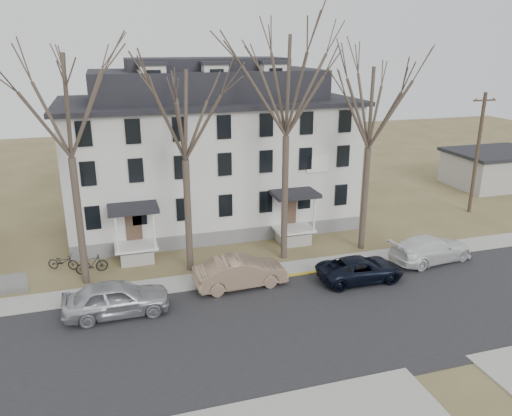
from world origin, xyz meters
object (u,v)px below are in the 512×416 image
object	(u,v)px
tree_far_left	(65,99)
car_silver	(116,299)
tree_mid_right	(371,102)
car_tan	(240,273)
bicycle_left	(63,262)
car_navy	(360,270)
bicycle_right	(92,265)
car_white	(431,249)
utility_pole_far	(477,152)
tree_mid_left	(183,109)
boarding_house	(209,152)
tree_center	(287,79)

from	to	relation	value
tree_far_left	car_silver	bearing A→B (deg)	-69.27
tree_mid_right	car_tan	xyz separation A→B (m)	(-9.18, -3.06, -8.75)
tree_mid_right	bicycle_left	world-z (taller)	tree_mid_right
car_navy	bicycle_left	xyz separation A→B (m)	(-16.43, 6.49, -0.20)
bicycle_left	bicycle_right	xyz separation A→B (m)	(1.67, -1.02, 0.07)
car_white	utility_pole_far	bearing A→B (deg)	-58.22
tree_far_left	tree_mid_left	bearing A→B (deg)	0.00
boarding_house	car_white	world-z (taller)	boarding_house
boarding_house	car_navy	size ratio (longest dim) A/B	4.19
car_silver	car_navy	size ratio (longest dim) A/B	1.06
tree_mid_left	car_navy	xyz separation A→B (m)	(9.09, -4.34, -8.91)
bicycle_left	bicycle_right	distance (m)	1.96
boarding_house	car_white	bearing A→B (deg)	-44.36
tree_mid_left	bicycle_right	distance (m)	10.73
utility_pole_far	bicycle_right	size ratio (longest dim) A/B	5.12
tree_mid_right	bicycle_left	size ratio (longest dim) A/B	6.80
tree_mid_left	car_silver	distance (m)	10.63
tree_mid_right	car_white	distance (m)	9.86
car_silver	car_white	bearing A→B (deg)	-87.21
tree_mid_left	utility_pole_far	bearing A→B (deg)	10.13
tree_far_left	tree_mid_left	world-z (taller)	tree_far_left
tree_mid_left	car_silver	world-z (taller)	tree_mid_left
boarding_house	bicycle_right	xyz separation A→B (m)	(-8.66, -7.02, -4.82)
car_navy	tree_mid_left	bearing A→B (deg)	65.49
car_navy	tree_far_left	bearing A→B (deg)	74.97
utility_pole_far	tree_center	bearing A→B (deg)	-166.50
tree_far_left	bicycle_left	world-z (taller)	tree_far_left
tree_mid_left	car_navy	distance (m)	13.45
utility_pole_far	car_white	bearing A→B (deg)	-140.36
boarding_house	tree_far_left	size ratio (longest dim) A/B	1.52
tree_center	car_navy	distance (m)	11.68
bicycle_left	bicycle_right	world-z (taller)	bicycle_right
car_tan	utility_pole_far	bearing A→B (deg)	-73.98
tree_mid_right	car_silver	size ratio (longest dim) A/B	2.43
tree_center	car_silver	distance (m)	15.16
car_silver	tree_center	bearing A→B (deg)	-68.28
car_silver	bicycle_left	size ratio (longest dim) A/B	2.80
tree_far_left	car_white	bearing A→B (deg)	-8.79
boarding_house	car_navy	distance (m)	14.67
tree_mid_right	bicycle_right	world-z (taller)	tree_mid_right
tree_mid_left	car_tan	bearing A→B (deg)	-52.76
utility_pole_far	bicycle_left	bearing A→B (deg)	-176.19
tree_mid_right	utility_pole_far	bearing A→B (deg)	19.29
tree_center	bicycle_right	world-z (taller)	tree_center
car_navy	car_white	size ratio (longest dim) A/B	0.90
tree_center	car_navy	world-z (taller)	tree_center
bicycle_right	car_navy	bearing A→B (deg)	-119.31
tree_far_left	bicycle_left	distance (m)	10.17
tree_center	car_navy	xyz separation A→B (m)	(3.09, -4.34, -10.39)
tree_mid_left	car_white	xyz separation A→B (m)	(14.59, -3.18, -8.80)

